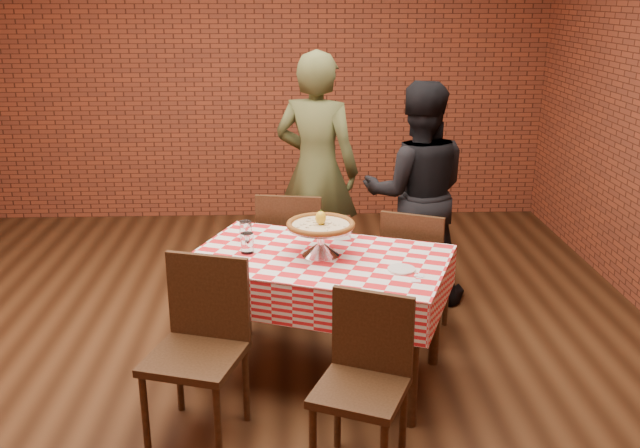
# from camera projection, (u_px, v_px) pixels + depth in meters

# --- Properties ---
(ground) EXTENTS (6.00, 6.00, 0.00)m
(ground) POSITION_uv_depth(u_px,v_px,m) (254.00, 358.00, 4.39)
(ground) COLOR black
(ground) RESTS_ON ground
(back_wall) EXTENTS (5.50, 0.00, 5.50)m
(back_wall) POSITION_uv_depth(u_px,v_px,m) (265.00, 72.00, 6.78)
(back_wall) COLOR brown
(back_wall) RESTS_ON ground
(table) EXTENTS (1.63, 1.30, 0.75)m
(table) POSITION_uv_depth(u_px,v_px,m) (319.00, 317.00, 4.10)
(table) COLOR #412916
(table) RESTS_ON ground
(tablecloth) EXTENTS (1.67, 1.35, 0.24)m
(tablecloth) POSITION_uv_depth(u_px,v_px,m) (319.00, 276.00, 4.01)
(tablecloth) COLOR red
(tablecloth) RESTS_ON table
(pizza_stand) EXTENTS (0.54, 0.54, 0.17)m
(pizza_stand) POSITION_uv_depth(u_px,v_px,m) (321.00, 240.00, 3.97)
(pizza_stand) COLOR silver
(pizza_stand) RESTS_ON tablecloth
(pizza) EXTENTS (0.55, 0.55, 0.03)m
(pizza) POSITION_uv_depth(u_px,v_px,m) (321.00, 225.00, 3.94)
(pizza) COLOR beige
(pizza) RESTS_ON pizza_stand
(lemon) EXTENTS (0.09, 0.09, 0.08)m
(lemon) POSITION_uv_depth(u_px,v_px,m) (321.00, 218.00, 3.93)
(lemon) COLOR yellow
(lemon) RESTS_ON pizza
(water_glass_left) EXTENTS (0.10, 0.10, 0.12)m
(water_glass_left) POSITION_uv_depth(u_px,v_px,m) (247.00, 243.00, 4.01)
(water_glass_left) COLOR white
(water_glass_left) RESTS_ON tablecloth
(water_glass_right) EXTENTS (0.10, 0.10, 0.12)m
(water_glass_right) POSITION_uv_depth(u_px,v_px,m) (246.00, 231.00, 4.22)
(water_glass_right) COLOR white
(water_glass_right) RESTS_ON tablecloth
(side_plate) EXTENTS (0.19, 0.19, 0.01)m
(side_plate) POSITION_uv_depth(u_px,v_px,m) (401.00, 269.00, 3.77)
(side_plate) COLOR white
(side_plate) RESTS_ON tablecloth
(sweetener_packet_a) EXTENTS (0.05, 0.04, 0.00)m
(sweetener_packet_a) POSITION_uv_depth(u_px,v_px,m) (416.00, 281.00, 3.62)
(sweetener_packet_a) COLOR white
(sweetener_packet_a) RESTS_ON tablecloth
(sweetener_packet_b) EXTENTS (0.06, 0.05, 0.00)m
(sweetener_packet_b) POSITION_uv_depth(u_px,v_px,m) (419.00, 276.00, 3.69)
(sweetener_packet_b) COLOR white
(sweetener_packet_b) RESTS_ON tablecloth
(condiment_caddy) EXTENTS (0.10, 0.08, 0.14)m
(condiment_caddy) POSITION_uv_depth(u_px,v_px,m) (342.00, 228.00, 4.24)
(condiment_caddy) COLOR silver
(condiment_caddy) RESTS_ON tablecloth
(chair_near_left) EXTENTS (0.55, 0.55, 0.92)m
(chair_near_left) POSITION_uv_depth(u_px,v_px,m) (195.00, 356.00, 3.48)
(chair_near_left) COLOR #412916
(chair_near_left) RESTS_ON ground
(chair_near_right) EXTENTS (0.52, 0.52, 0.87)m
(chair_near_right) POSITION_uv_depth(u_px,v_px,m) (360.00, 394.00, 3.20)
(chair_near_right) COLOR #412916
(chair_near_right) RESTS_ON ground
(chair_far_left) EXTENTS (0.50, 0.50, 0.92)m
(chair_far_left) POSITION_uv_depth(u_px,v_px,m) (294.00, 251.00, 4.90)
(chair_far_left) COLOR #412916
(chair_far_left) RESTS_ON ground
(chair_far_right) EXTENTS (0.53, 0.53, 0.88)m
(chair_far_right) POSITION_uv_depth(u_px,v_px,m) (417.00, 271.00, 4.61)
(chair_far_right) COLOR #412916
(chair_far_right) RESTS_ON ground
(diner_olive) EXTENTS (0.77, 0.65, 1.80)m
(diner_olive) POSITION_uv_depth(u_px,v_px,m) (317.00, 170.00, 5.31)
(diner_olive) COLOR #4C512C
(diner_olive) RESTS_ON ground
(diner_black) EXTENTS (0.83, 0.67, 1.61)m
(diner_black) POSITION_uv_depth(u_px,v_px,m) (417.00, 194.00, 5.03)
(diner_black) COLOR black
(diner_black) RESTS_ON ground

